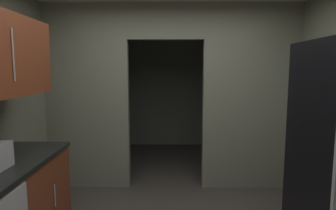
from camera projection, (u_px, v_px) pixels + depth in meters
The scene contains 2 objects.
kitchen_partition at pixel (174, 92), 4.01m from camera, with size 3.52×0.12×2.58m.
adjoining_room_shell at pixel (171, 89), 5.69m from camera, with size 3.52×2.40×2.58m.
Camera 1 is at (-0.02, -2.28, 1.69)m, focal length 30.66 mm.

